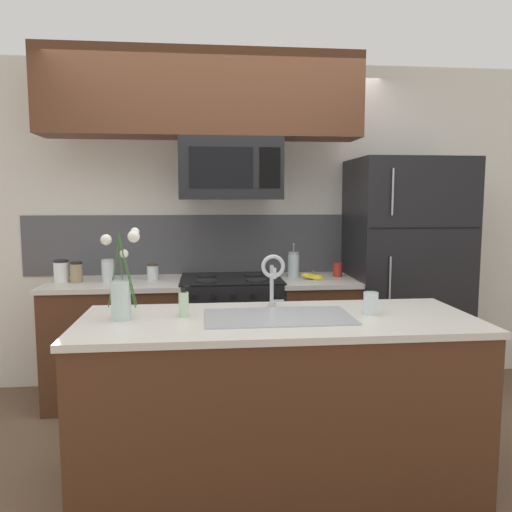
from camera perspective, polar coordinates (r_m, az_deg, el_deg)
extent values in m
plane|color=brown|center=(3.24, -1.89, -21.47)|extent=(10.00, 10.00, 0.00)
cube|color=silver|center=(4.17, 0.93, 3.52)|extent=(5.20, 0.10, 2.60)
cube|color=#4C4C51|center=(4.10, -3.15, 1.35)|extent=(3.26, 0.01, 0.48)
cube|color=#4C2B19|center=(3.96, -15.60, -9.56)|extent=(0.97, 0.62, 0.88)
cube|color=beige|center=(3.86, -15.81, -3.06)|extent=(1.00, 0.65, 0.03)
cube|color=#4C2B19|center=(4.00, 6.82, -9.22)|extent=(0.57, 0.62, 0.88)
cube|color=beige|center=(3.90, 6.91, -2.77)|extent=(0.60, 0.65, 0.03)
cube|color=black|center=(3.90, -2.85, -9.29)|extent=(0.76, 0.62, 0.91)
cube|color=black|center=(3.80, -2.89, -2.60)|extent=(0.76, 0.62, 0.01)
cylinder|color=black|center=(3.66, -5.63, -2.82)|extent=(0.15, 0.15, 0.01)
cylinder|color=black|center=(3.68, 0.06, -2.74)|extent=(0.15, 0.15, 0.01)
cylinder|color=black|center=(3.93, -5.65, -2.18)|extent=(0.15, 0.15, 0.01)
cylinder|color=black|center=(3.95, -0.35, -2.10)|extent=(0.15, 0.15, 0.01)
cylinder|color=black|center=(3.49, -7.11, -4.57)|extent=(0.03, 0.02, 0.03)
cylinder|color=black|center=(3.49, -4.85, -4.54)|extent=(0.03, 0.02, 0.03)
cylinder|color=black|center=(3.50, -2.61, -4.51)|extent=(0.03, 0.02, 0.03)
cylinder|color=black|center=(3.51, -0.37, -4.47)|extent=(0.03, 0.02, 0.03)
cylinder|color=black|center=(3.52, 1.85, -4.42)|extent=(0.03, 0.02, 0.03)
cube|color=black|center=(3.74, -2.95, 9.87)|extent=(0.74, 0.40, 0.44)
cube|color=black|center=(3.54, -4.00, 10.06)|extent=(0.45, 0.00, 0.28)
cube|color=black|center=(3.57, 1.59, 10.04)|extent=(0.15, 0.00, 0.28)
cube|color=#4C2B19|center=(3.77, -6.16, 17.82)|extent=(2.29, 0.34, 0.60)
cube|color=black|center=(4.13, 16.52, -2.19)|extent=(0.85, 0.72, 1.82)
cube|color=black|center=(3.76, 18.82, 3.05)|extent=(0.82, 0.00, 0.01)
cylinder|color=#99999E|center=(3.64, 15.37, 7.09)|extent=(0.01, 0.01, 0.33)
cylinder|color=#99999E|center=(3.72, 15.00, -5.38)|extent=(0.01, 0.01, 0.69)
cylinder|color=silver|center=(3.94, -21.35, -1.73)|extent=(0.11, 0.11, 0.15)
cylinder|color=black|center=(3.93, -21.40, -0.54)|extent=(0.11, 0.11, 0.02)
cylinder|color=#997F5B|center=(3.88, -19.85, -1.87)|extent=(0.09, 0.09, 0.14)
cylinder|color=black|center=(3.87, -19.89, -0.75)|extent=(0.09, 0.09, 0.02)
cylinder|color=silver|center=(3.85, -16.56, -1.71)|extent=(0.09, 0.09, 0.15)
cylinder|color=#B2B2B7|center=(3.84, -16.60, -0.49)|extent=(0.09, 0.09, 0.02)
cylinder|color=silver|center=(3.84, -11.72, -1.91)|extent=(0.09, 0.09, 0.11)
cylinder|color=#4C331E|center=(3.83, -11.74, -1.00)|extent=(0.08, 0.08, 0.01)
ellipsoid|color=yellow|center=(3.82, 6.37, -2.36)|extent=(0.15, 0.14, 0.06)
ellipsoid|color=yellow|center=(3.83, 6.41, -2.32)|extent=(0.17, 0.10, 0.05)
ellipsoid|color=yellow|center=(3.82, 6.53, -2.36)|extent=(0.18, 0.06, 0.07)
ellipsoid|color=yellow|center=(3.83, 6.57, -2.32)|extent=(0.18, 0.06, 0.06)
ellipsoid|color=yellow|center=(3.82, 6.72, -2.35)|extent=(0.17, 0.11, 0.05)
ellipsoid|color=yellow|center=(3.84, 6.73, -2.32)|extent=(0.16, 0.14, 0.07)
cylinder|color=brown|center=(3.82, 6.56, -1.91)|extent=(0.02, 0.02, 0.03)
cylinder|color=silver|center=(3.91, 4.30, -1.12)|extent=(0.09, 0.09, 0.18)
cylinder|color=#A3A3AA|center=(3.90, 4.31, 0.34)|extent=(0.08, 0.08, 0.02)
cylinder|color=#A3A3AA|center=(3.89, 4.32, 0.85)|extent=(0.01, 0.01, 0.05)
sphere|color=#A3A3AA|center=(3.89, 4.32, 1.33)|extent=(0.02, 0.02, 0.02)
cylinder|color=#B22D23|center=(3.98, 9.31, -1.56)|extent=(0.08, 0.08, 0.11)
cube|color=#4C2B19|center=(2.75, 2.53, -16.63)|extent=(2.02, 0.77, 0.88)
cube|color=beige|center=(2.61, 2.58, -7.39)|extent=(2.05, 0.80, 0.03)
cube|color=#ADAFB5|center=(2.60, 2.54, -6.94)|extent=(0.76, 0.42, 0.01)
cube|color=#ADAFB5|center=(2.60, -1.32, -8.73)|extent=(0.30, 0.32, 0.15)
cube|color=#ADAFB5|center=(2.65, 6.31, -8.47)|extent=(0.30, 0.32, 0.15)
cylinder|color=#B7BABF|center=(2.84, 1.80, -5.65)|extent=(0.04, 0.04, 0.02)
cylinder|color=#B7BABF|center=(2.82, 1.81, -3.26)|extent=(0.02, 0.02, 0.22)
torus|color=#B7BABF|center=(2.75, 1.97, -1.20)|extent=(0.13, 0.02, 0.13)
cylinder|color=#B7BABF|center=(2.70, 2.13, -1.99)|extent=(0.02, 0.02, 0.06)
cube|color=#B7BABF|center=(2.84, 2.50, -5.14)|extent=(0.07, 0.01, 0.01)
cylinder|color=beige|center=(2.62, -8.26, -5.51)|extent=(0.05, 0.05, 0.13)
cylinder|color=black|center=(2.61, -8.29, -3.86)|extent=(0.02, 0.02, 0.02)
cube|color=black|center=(2.61, -7.95, -3.46)|extent=(0.03, 0.01, 0.01)
cylinder|color=silver|center=(2.73, 12.97, -5.28)|extent=(0.08, 0.08, 0.12)
cylinder|color=silver|center=(2.62, -15.19, -4.89)|extent=(0.10, 0.10, 0.20)
cylinder|color=silver|center=(2.64, -15.15, -6.26)|extent=(0.09, 0.09, 0.06)
cylinder|color=#386B2D|center=(2.58, -14.50, -1.85)|extent=(0.08, 0.03, 0.36)
sphere|color=white|center=(2.55, -13.81, 2.18)|extent=(0.06, 0.06, 0.06)
cylinder|color=#386B2D|center=(2.61, -15.01, -2.76)|extent=(0.03, 0.03, 0.27)
sphere|color=white|center=(2.60, -14.85, 0.26)|extent=(0.04, 0.04, 0.04)
cylinder|color=#386B2D|center=(2.61, -14.42, -1.56)|extent=(0.08, 0.04, 0.38)
sphere|color=white|center=(2.60, -13.68, 2.68)|extent=(0.05, 0.05, 0.05)
cylinder|color=#386B2D|center=(2.61, -15.96, -2.00)|extent=(0.07, 0.02, 0.34)
sphere|color=white|center=(2.60, -16.76, 1.79)|extent=(0.06, 0.06, 0.06)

